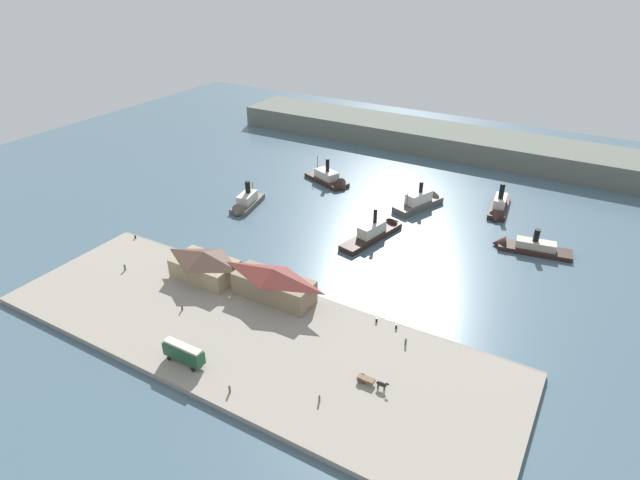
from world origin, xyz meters
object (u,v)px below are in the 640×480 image
Objects in this scene: horse_cart at (372,381)px; pedestrian_walking_west at (230,389)px; mooring_post_center_east at (396,326)px; ferry_mid_harbor at (422,201)px; ferry_moored_west at (377,231)px; ferry_approaching_east at (331,180)px; pedestrian_walking_east at (406,342)px; mooring_post_center_west at (135,237)px; ferry_shed_customs_shed at (205,264)px; ferry_outer_harbor at (525,246)px; pedestrian_by_tram at (125,267)px; pedestrian_near_east_shed at (182,307)px; ferry_shed_east_terminal at (274,283)px; street_tram at (184,352)px; mooring_post_west at (377,320)px; ferry_moored_east at (245,204)px; ferry_near_quay at (499,208)px; pedestrian_near_cart at (319,398)px.

pedestrian_walking_west is (-20.80, -14.06, -0.16)m from horse_cart.
ferry_mid_harbor is at bearing 105.65° from mooring_post_center_east.
ferry_approaching_east is (-28.79, 25.63, -0.08)m from ferry_moored_west.
mooring_post_center_west is at bearing 176.97° from pedestrian_walking_east.
ferry_shed_customs_shed is 82.19m from ferry_outer_harbor.
horse_cart is at bearing -4.11° from pedestrian_by_tram.
ferry_mid_harbor is (25.32, 78.19, -0.15)m from pedestrian_near_east_shed.
ferry_shed_east_terminal is 20.82× the size of mooring_post_center_west.
street_tram is at bearing -159.60° from horse_cart.
ferry_outer_harbor is at bearing 67.30° from mooring_post_west.
horse_cart reaches higher than mooring_post_center_east.
ferry_mid_harbor is 54.25m from ferry_moored_east.
ferry_near_quay reaches higher than ferry_approaching_east.
horse_cart is 66.99m from ferry_outer_harbor.
ferry_moored_west reaches higher than ferry_mid_harbor.
horse_cart is at bearing 52.46° from pedestrian_near_cart.
street_tram is at bearing -26.00° from pedestrian_by_tram.
mooring_post_center_west is (-33.44, 17.76, -0.25)m from pedestrian_near_east_shed.
ferry_shed_customs_shed is 29.42m from street_tram.
ferry_near_quay is at bearing 40.26° from mooring_post_center_west.
ferry_moored_east reaches higher than mooring_post_west.
pedestrian_walking_west is at bearing -145.95° from horse_cart.
ferry_moored_west reaches higher than ferry_moored_east.
ferry_moored_east reaches higher than street_tram.
ferry_approaching_east is at bearing 65.45° from ferry_moored_east.
pedestrian_near_cart is 1.69× the size of mooring_post_west.
mooring_post_west is 40.03m from ferry_moored_west.
pedestrian_by_tram is (-35.16, 17.15, -1.62)m from street_tram.
mooring_post_center_east is at bearing 1.10° from mooring_post_west.
mooring_post_center_east is at bearing -60.03° from ferry_moored_west.
pedestrian_by_tram is at bearing -132.59° from ferry_moored_west.
pedestrian_by_tram is 87.71m from ferry_mid_harbor.
mooring_post_center_west is at bearing 167.40° from horse_cart.
street_tram is 4.93× the size of pedestrian_by_tram.
ferry_near_quay is (8.77, 68.36, -0.15)m from mooring_post_west.
pedestrian_near_east_shed is at bearing 168.71° from pedestrian_near_cart.
ferry_shed_east_terminal is 0.98× the size of ferry_approaching_east.
pedestrian_walking_east is (31.45, -0.32, -3.02)m from ferry_shed_east_terminal.
mooring_post_center_west is at bearing -139.74° from ferry_near_quay.
ferry_shed_customs_shed is 13.60m from pedestrian_near_east_shed.
pedestrian_near_cart is at bearing -127.54° from horse_cart.
ferry_shed_customs_shed is 71.98m from ferry_mid_harbor.
ferry_moored_west is 1.24× the size of ferry_mid_harbor.
ferry_shed_east_terminal is 50.55m from ferry_moored_east.
ferry_moored_west is (21.38, 53.74, -0.43)m from pedestrian_near_east_shed.
ferry_shed_east_terminal is at bearing 109.04° from pedestrian_walking_west.
horse_cart is (32.95, 12.25, -1.49)m from street_tram.
ferry_outer_harbor reaches higher than horse_cart.
mooring_post_center_west is at bearing 179.63° from mooring_post_west.
horse_cart is 0.31× the size of ferry_near_quay.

